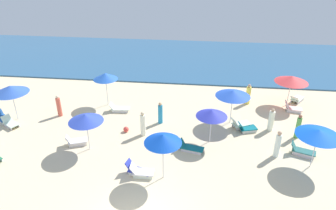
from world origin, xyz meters
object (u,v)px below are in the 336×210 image
Objects in this scene: umbrella_6 at (163,139)px; beachgoer_0 at (248,95)px; beachgoer_1 at (160,113)px; umbrella_5 at (233,93)px; lounge_chair_6_1 at (138,170)px; beachgoer_6 at (143,124)px; lounge_chair_6_0 at (141,172)px; beachgoer_7 at (271,120)px; lounge_chair_4_0 at (2,117)px; beachgoer_2 at (298,127)px; lounge_chair_8_0 at (297,99)px; umbrella_2 at (86,118)px; lounge_chair_8_1 at (292,108)px; beach_ball_1 at (152,143)px; lounge_chair_5_0 at (240,124)px; lounge_chair_5_1 at (247,128)px; umbrella_4 at (10,89)px; lounge_chair_3_0 at (119,108)px; umbrella_3 at (105,76)px; beachgoer_5 at (59,106)px; umbrella_1 at (319,133)px; beachgoer_3 at (278,144)px; lounge_chair_0_0 at (190,147)px; lounge_chair_4_1 at (10,123)px; umbrella_0 at (212,113)px; umbrella_8 at (292,79)px; beach_ball_0 at (126,129)px.

umbrella_6 is 11.03m from beachgoer_0.
umbrella_5 is at bearing 105.03° from beachgoer_1.
beachgoer_1 is (-6.43, -3.71, -0.02)m from beachgoer_0.
beachgoer_6 reaches higher than lounge_chair_6_1.
beachgoer_7 is (7.75, 5.54, 0.49)m from lounge_chair_6_0.
lounge_chair_6_1 reaches higher than lounge_chair_4_0.
beachgoer_2 reaches higher than lounge_chair_6_0.
lounge_chair_8_0 is 0.90× the size of beachgoer_0.
lounge_chair_6_1 is 10.62m from beachgoer_2.
umbrella_2 reaches higher than beachgoer_0.
lounge_chair_8_1 reaches higher than beach_ball_1.
beachgoer_2 reaches higher than lounge_chair_5_0.
lounge_chair_5_1 is at bearing 93.77° from beachgoer_1.
lounge_chair_6_0 is 0.75× the size of beachgoer_6.
beachgoer_0 is 5.26m from beachgoer_2.
umbrella_4 reaches higher than lounge_chair_4_0.
lounge_chair_5_1 is at bearing 46.52° from umbrella_6.
lounge_chair_8_1 reaches higher than lounge_chair_6_0.
lounge_chair_3_0 is (0.56, 4.95, -1.95)m from umbrella_2.
umbrella_3 is at bearing 57.64° from lounge_chair_5_1.
beachgoer_5 is (-7.17, 5.86, 0.50)m from lounge_chair_6_0.
lounge_chair_6_1 reaches higher than lounge_chair_6_0.
umbrella_1 is 9.71m from lounge_chair_6_0.
beachgoer_2 is (9.52, 4.67, 0.56)m from lounge_chair_6_1.
beachgoer_3 is 6.49× the size of beach_ball_1.
lounge_chair_0_0 is 1.13× the size of lounge_chair_4_1.
umbrella_1 is 8.35m from umbrella_6.
lounge_chair_3_0 is 0.94× the size of beachgoer_5.
umbrella_5 reaches higher than lounge_chair_4_0.
umbrella_0 is 13.80m from umbrella_4.
umbrella_2 is 1.42× the size of beachgoer_6.
beachgoer_5 is at bearing 166.31° from umbrella_1.
umbrella_2 is 1.44× the size of beachgoer_2.
lounge_chair_4_0 is 11.94m from lounge_chair_6_0.
umbrella_6 is at bearing -23.47° from umbrella_2.
umbrella_1 is 7.62m from umbrella_8.
lounge_chair_4_1 is 12.07m from umbrella_6.
beachgoer_3 is at bearing 22.36° from umbrella_6.
beachgoer_7 is (4.05, 1.85, -1.32)m from umbrella_0.
umbrella_0 is 11.17m from beachgoer_5.
umbrella_4 is 1.57× the size of beachgoer_0.
umbrella_4 is at bearing -108.27° from beachgoer_6.
umbrella_2 reaches higher than lounge_chair_8_0.
beachgoer_1 is (0.27, 5.67, 0.49)m from lounge_chair_6_0.
lounge_chair_4_1 is at bearing 81.00° from lounge_chair_6_1.
umbrella_0 is at bearing -33.81° from lounge_chair_0_0.
umbrella_6 is 2.13× the size of lounge_chair_6_0.
beachgoer_0 reaches higher than beachgoer_7.
lounge_chair_4_0 reaches higher than beach_ball_0.
beachgoer_0 is (17.68, 4.67, 0.53)m from lounge_chair_4_0.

